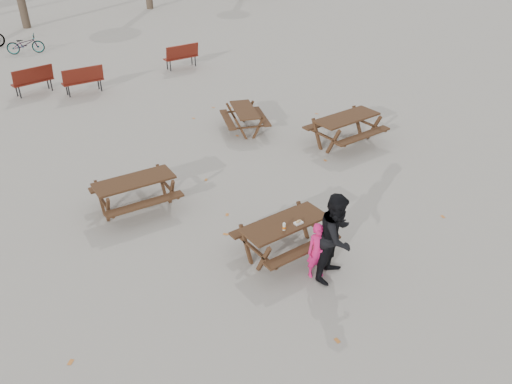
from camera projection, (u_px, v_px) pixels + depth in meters
ground at (284, 253)px, 10.44m from camera, size 80.00×80.00×0.00m
main_picnic_table at (285, 230)px, 10.13m from camera, size 1.80×1.45×0.78m
food_tray at (298, 223)px, 9.99m from camera, size 0.18×0.11×0.03m
bread_roll at (299, 221)px, 9.97m from camera, size 0.14×0.06×0.05m
soda_bottle at (284, 227)px, 9.77m from camera, size 0.07×0.07×0.17m
child at (318, 251)px, 9.53m from camera, size 0.51×0.42×1.19m
adult at (336, 237)px, 9.38m from camera, size 1.08×0.97×1.83m
picnic_table_east at (346, 130)px, 14.78m from camera, size 2.05×1.66×0.87m
picnic_table_north at (136, 194)px, 11.71m from camera, size 1.93×1.61×0.79m
picnic_table_far at (245, 120)px, 15.70m from camera, size 1.83×2.00×0.70m
park_bench_row at (50, 81)px, 18.49m from camera, size 13.08×1.67×1.03m
fallen_leaves at (237, 195)px, 12.43m from camera, size 11.00×11.00×0.01m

